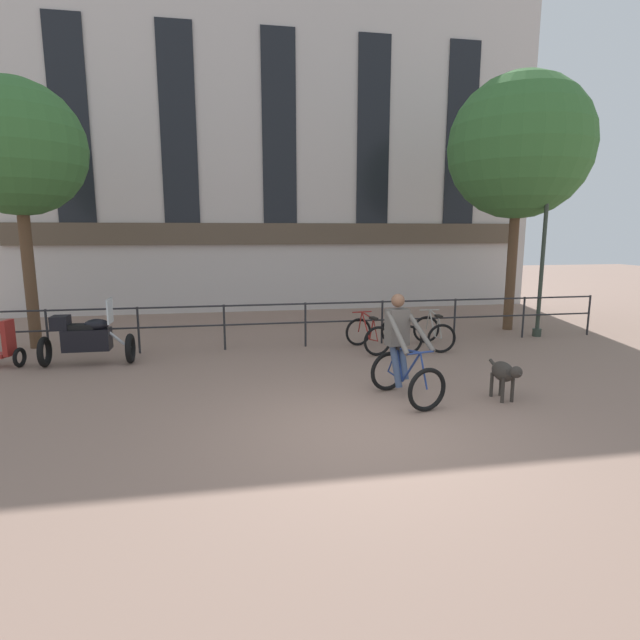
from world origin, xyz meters
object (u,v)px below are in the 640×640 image
at_px(dog, 505,373).
at_px(parked_bicycle_near_lamp, 368,335).
at_px(parked_bicycle_mid_left, 401,334).
at_px(street_lamp, 544,245).
at_px(cyclist_with_bike, 402,352).
at_px(parked_bicycle_mid_right, 434,333).
at_px(parked_motorcycle, 86,338).

relative_size(dog, parked_bicycle_near_lamp, 0.73).
relative_size(dog, parked_bicycle_mid_left, 0.78).
bearing_deg(dog, street_lamp, 48.54).
height_order(cyclist_with_bike, parked_bicycle_mid_right, cyclist_with_bike).
height_order(parked_bicycle_mid_right, street_lamp, street_lamp).
distance_m(parked_motorcycle, parked_bicycle_mid_right, 7.55).
xyz_separation_m(dog, parked_bicycle_mid_left, (-0.44, 3.68, -0.10)).
bearing_deg(dog, parked_bicycle_mid_right, 81.56).
xyz_separation_m(dog, parked_motorcycle, (-7.19, 3.49, 0.11)).
xyz_separation_m(parked_bicycle_near_lamp, parked_bicycle_mid_left, (0.80, -0.00, 0.00)).
relative_size(parked_bicycle_mid_right, street_lamp, 0.28).
relative_size(cyclist_with_bike, parked_bicycle_near_lamp, 1.42).
bearing_deg(parked_bicycle_mid_left, parked_motorcycle, 2.57).
bearing_deg(parked_motorcycle, cyclist_with_bike, -118.80).
relative_size(dog, parked_bicycle_mid_right, 0.76).
relative_size(parked_bicycle_near_lamp, parked_bicycle_mid_right, 1.04).
distance_m(cyclist_with_bike, parked_bicycle_mid_right, 3.82).
bearing_deg(parked_bicycle_near_lamp, parked_motorcycle, -6.93).
bearing_deg(parked_bicycle_mid_left, parked_bicycle_mid_right, -179.06).
bearing_deg(dog, parked_bicycle_mid_left, 93.91).
relative_size(cyclist_with_bike, parked_motorcycle, 0.97).
bearing_deg(parked_motorcycle, parked_bicycle_mid_left, -88.42).
bearing_deg(parked_bicycle_mid_left, parked_bicycle_near_lamp, 0.93).
bearing_deg(parked_motorcycle, dog, -115.94).
height_order(cyclist_with_bike, parked_bicycle_mid_left, cyclist_with_bike).
bearing_deg(parked_bicycle_mid_right, parked_bicycle_mid_left, 3.56).
xyz_separation_m(parked_motorcycle, parked_bicycle_mid_right, (7.55, 0.19, -0.20)).
bearing_deg(cyclist_with_bike, dog, -28.48).
height_order(parked_bicycle_mid_left, street_lamp, street_lamp).
bearing_deg(parked_motorcycle, parked_bicycle_mid_right, -88.59).
distance_m(parked_bicycle_mid_left, parked_bicycle_mid_right, 0.80).
xyz_separation_m(cyclist_with_bike, dog, (1.58, -0.41, -0.31)).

